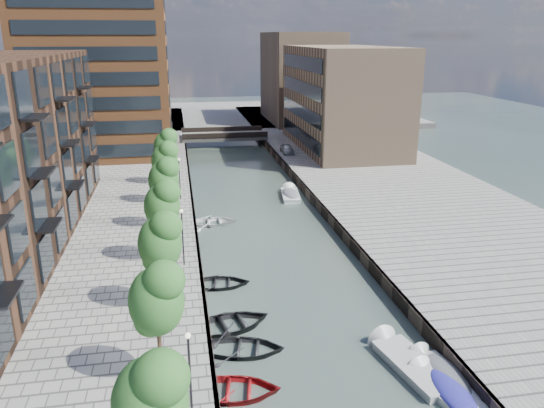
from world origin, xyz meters
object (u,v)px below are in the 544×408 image
object	(u,v)px
tree_3	(162,203)
tree_4	(163,178)
sloop_1	(229,328)
motorboat_2	(405,361)
bridge	(224,136)
tree_2	(160,240)
motorboat_1	(442,373)
tree_1	(156,297)
sloop_0	(244,352)
car	(287,149)
tree_5	(165,159)
sloop_3	(212,225)
sloop_4	(219,286)
sloop_2	(234,395)
motorboat_4	(290,194)
tree_6	(165,145)
motorboat_3	(446,391)
tree_0	(150,397)

from	to	relation	value
tree_3	tree_4	distance (m)	7.00
sloop_1	motorboat_2	world-z (taller)	motorboat_2
bridge	tree_2	distance (m)	54.81
motorboat_1	tree_1	bearing A→B (deg)	176.36
sloop_0	car	distance (m)	46.67
car	tree_5	bearing A→B (deg)	-128.41
tree_1	bridge	bearing A→B (deg)	82.07
sloop_3	sloop_4	size ratio (longest dim) A/B	1.10
sloop_2	motorboat_4	distance (m)	33.13
tree_6	motorboat_3	xyz separation A→B (m)	(13.31, -37.21, -5.12)
motorboat_2	motorboat_3	distance (m)	2.91
bridge	motorboat_4	size ratio (longest dim) A/B	2.47
bridge	motorboat_1	size ratio (longest dim) A/B	2.79
tree_6	motorboat_1	world-z (taller)	tree_6
tree_1	sloop_2	size ratio (longest dim) A/B	1.30
bridge	sloop_4	world-z (taller)	bridge
tree_4	sloop_1	distance (m)	16.69
motorboat_2	car	world-z (taller)	car
tree_0	tree_4	size ratio (longest dim) A/B	1.00
tree_5	motorboat_1	xyz separation A→B (m)	(13.82, -28.88, -5.13)
sloop_2	motorboat_4	xyz separation A→B (m)	(9.55, 31.72, 0.21)
bridge	sloop_2	world-z (taller)	bridge
sloop_0	motorboat_4	xyz separation A→B (m)	(8.64, 28.27, 0.21)
sloop_4	motorboat_3	xyz separation A→B (m)	(9.73, -13.46, 0.19)
tree_0	sloop_0	xyz separation A→B (m)	(4.22, 10.03, -5.31)
tree_1	car	xyz separation A→B (m)	(16.00, 48.16, -3.68)
motorboat_1	tree_5	bearing A→B (deg)	115.57
sloop_1	bridge	bearing A→B (deg)	-19.29
sloop_0	motorboat_2	xyz separation A→B (m)	(8.23, -2.46, 0.11)
tree_6	motorboat_2	xyz separation A→B (m)	(12.45, -34.43, -5.20)
sloop_1	sloop_4	bearing A→B (deg)	-12.94
sloop_4	tree_5	bearing A→B (deg)	17.58
motorboat_4	sloop_1	bearing A→B (deg)	-109.60
tree_3	tree_5	distance (m)	14.00
tree_2	motorboat_2	bearing A→B (deg)	-27.31
tree_0	tree_3	bearing A→B (deg)	90.00
sloop_1	sloop_2	distance (m)	6.05
tree_0	motorboat_1	distance (m)	15.96
motorboat_3	sloop_0	bearing A→B (deg)	150.03
tree_4	tree_1	bearing A→B (deg)	-90.00
motorboat_3	bridge	bearing A→B (deg)	94.35
tree_6	motorboat_2	world-z (taller)	tree_6
car	bridge	bearing A→B (deg)	120.32
sloop_1	motorboat_3	size ratio (longest dim) A/B	1.02
sloop_4	tree_6	bearing A→B (deg)	14.09
tree_0	tree_1	distance (m)	7.00
tree_0	tree_1	bearing A→B (deg)	90.00
tree_1	tree_6	bearing A→B (deg)	90.00
sloop_2	sloop_4	size ratio (longest dim) A/B	1.08
tree_0	sloop_2	world-z (taller)	tree_0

